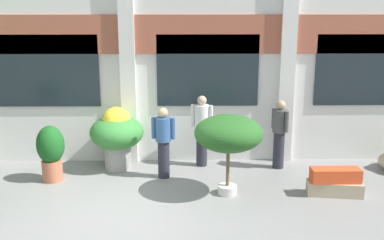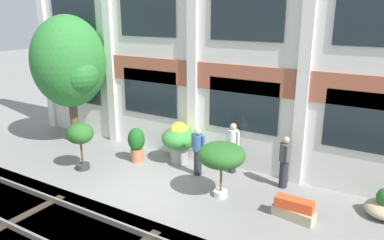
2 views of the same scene
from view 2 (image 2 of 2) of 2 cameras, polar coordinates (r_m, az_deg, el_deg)
name	(u,v)px [view 2 (image 2 of 2)]	position (r m, az deg, el deg)	size (l,w,h in m)	color
ground_plane	(147,187)	(11.76, -6.84, -10.09)	(80.00, 80.00, 0.00)	gray
apartment_facade	(197,39)	(13.01, 0.74, 12.19)	(15.49, 0.64, 8.57)	silver
rail_tracks	(76,237)	(10.05, -17.26, -16.65)	(23.13, 2.80, 0.43)	#5B5449
broadleaf_tree	(69,64)	(15.41, -18.23, 8.12)	(3.00, 2.86, 5.07)	brown
potted_plant_ribbed_drum	(136,143)	(13.44, -8.46, -3.48)	(0.60, 0.60, 1.24)	#B76647
potted_plant_low_pan	(222,156)	(10.64, 4.53, -5.50)	(1.36, 1.36, 1.65)	beige
potted_plant_terracotta_small	(80,136)	(12.99, -16.66, -2.30)	(0.90, 0.90, 1.64)	#333333
potted_plant_fluted_column	(179,139)	(13.18, -1.97, -2.91)	(1.25, 1.25, 1.49)	gray
potted_plant_square_trough	(294,209)	(10.30, 15.25, -13.00)	(1.14, 0.54, 0.57)	tan
resident_by_doorway	(233,146)	(12.40, 6.21, -3.98)	(0.51, 0.34, 1.71)	#282833
resident_watching_tracks	(198,150)	(12.17, 0.91, -4.62)	(0.53, 0.34, 1.60)	#282833
resident_near_plants	(285,160)	(11.65, 13.92, -6.00)	(0.34, 0.47, 1.63)	#282833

